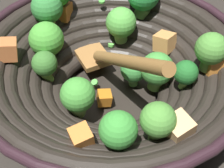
{
  "coord_description": "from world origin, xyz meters",
  "views": [
    {
      "loc": [
        -0.14,
        0.35,
        0.42
      ],
      "look_at": [
        -0.0,
        -0.0,
        0.03
      ],
      "focal_mm": 52.39,
      "sensor_mm": 36.0,
      "label": 1
    }
  ],
  "objects": [
    {
      "name": "ground_plane",
      "position": [
        0.0,
        0.0,
        0.0
      ],
      "size": [
        4.0,
        4.0,
        0.0
      ],
      "primitive_type": "plane",
      "color": "#332D28"
    },
    {
      "name": "wok",
      "position": [
        0.0,
        -0.0,
        0.07
      ],
      "size": [
        0.43,
        0.45,
        0.19
      ],
      "color": "black",
      "rests_on": "ground"
    }
  ]
}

